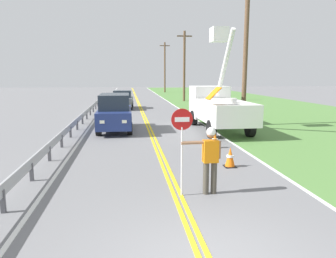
{
  "coord_description": "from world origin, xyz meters",
  "views": [
    {
      "loc": [
        -1.28,
        -4.65,
        3.18
      ],
      "look_at": [
        0.2,
        6.87,
        1.2
      ],
      "focal_mm": 34.1,
      "sensor_mm": 36.0,
      "label": 1
    }
  ],
  "objects": [
    {
      "name": "utility_pole_far",
      "position": [
        5.6,
        53.45,
        4.63
      ],
      "size": [
        1.8,
        0.28,
        8.88
      ],
      "color": "brown",
      "rests_on": "ground"
    },
    {
      "name": "edge_line_left",
      "position": [
        -3.6,
        20.0,
        0.01
      ],
      "size": [
        0.12,
        110.0,
        0.01
      ],
      "primitive_type": "cube",
      "color": "silver",
      "rests_on": "ground"
    },
    {
      "name": "oncoming_suv_nearest",
      "position": [
        -1.98,
        13.69,
        1.06
      ],
      "size": [
        1.94,
        4.62,
        2.1
      ],
      "color": "navy",
      "rests_on": "ground"
    },
    {
      "name": "traffic_cone_mid",
      "position": [
        2.5,
        8.67,
        0.34
      ],
      "size": [
        0.4,
        0.4,
        0.7
      ],
      "color": "orange",
      "rests_on": "ground"
    },
    {
      "name": "grass_verge_right",
      "position": [
        11.6,
        20.0,
        0.0
      ],
      "size": [
        16.0,
        110.0,
        0.01
      ],
      "primitive_type": "cube",
      "color": "#517F3D",
      "rests_on": "ground"
    },
    {
      "name": "utility_pole_mid",
      "position": [
        5.64,
        33.82,
        4.33
      ],
      "size": [
        1.8,
        0.28,
        8.29
      ],
      "color": "brown",
      "rests_on": "ground"
    },
    {
      "name": "traffic_cone_lead",
      "position": [
        2.24,
        5.77,
        0.34
      ],
      "size": [
        0.4,
        0.4,
        0.7
      ],
      "color": "orange",
      "rests_on": "ground"
    },
    {
      "name": "guardrail_left_shoulder",
      "position": [
        -4.2,
        15.37,
        0.52
      ],
      "size": [
        0.1,
        32.0,
        0.71
      ],
      "color": "#9EA0A3",
      "rests_on": "ground"
    },
    {
      "name": "centerline_yellow_left",
      "position": [
        -0.09,
        20.0,
        0.01
      ],
      "size": [
        0.11,
        110.0,
        0.01
      ],
      "primitive_type": "cube",
      "color": "yellow",
      "rests_on": "ground"
    },
    {
      "name": "edge_line_right",
      "position": [
        3.6,
        20.0,
        0.01
      ],
      "size": [
        0.12,
        110.0,
        0.01
      ],
      "primitive_type": "cube",
      "color": "silver",
      "rests_on": "ground"
    },
    {
      "name": "utility_bucket_truck",
      "position": [
        3.97,
        13.44,
        1.43
      ],
      "size": [
        2.67,
        6.81,
        5.82
      ],
      "color": "white",
      "rests_on": "ground"
    },
    {
      "name": "flagger_worker",
      "position": [
        0.88,
        3.37,
        1.05
      ],
      "size": [
        1.09,
        0.26,
        1.83
      ],
      "color": "#474238",
      "rests_on": "ground"
    },
    {
      "name": "stop_sign_paddle",
      "position": [
        0.11,
        3.34,
        1.71
      ],
      "size": [
        0.56,
        0.04,
        2.33
      ],
      "color": "silver",
      "rests_on": "ground"
    },
    {
      "name": "centerline_yellow_right",
      "position": [
        0.09,
        20.0,
        0.01
      ],
      "size": [
        0.11,
        110.0,
        0.01
      ],
      "primitive_type": "cube",
      "color": "yellow",
      "rests_on": "ground"
    },
    {
      "name": "oncoming_sedan_second",
      "position": [
        -1.71,
        25.74,
        0.83
      ],
      "size": [
        2.08,
        4.19,
        1.7
      ],
      "color": "#4C5156",
      "rests_on": "ground"
    },
    {
      "name": "utility_pole_near",
      "position": [
        5.97,
        14.56,
        4.61
      ],
      "size": [
        1.8,
        0.28,
        8.84
      ],
      "color": "brown",
      "rests_on": "ground"
    }
  ]
}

